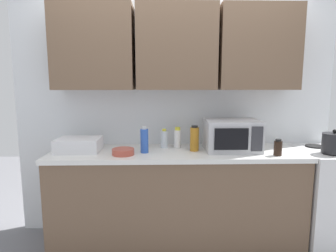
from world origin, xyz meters
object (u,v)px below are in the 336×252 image
object	(u,v)px
bottle_clear_tall	(164,139)
bottle_amber_vinegar	(194,139)
kettle	(334,143)
bottle_soy_dark	(278,148)
dish_rack	(79,145)
bowl_ceramic_small	(123,152)
bottle_white_jar	(178,138)
bottle_blue_cleaner	(144,140)
microwave	(232,135)

from	to	relation	value
bottle_clear_tall	bottle_amber_vinegar	world-z (taller)	bottle_amber_vinegar
kettle	bottle_soy_dark	xyz separation A→B (m)	(-0.50, -0.04, -0.03)
bottle_soy_dark	bottle_amber_vinegar	xyz separation A→B (m)	(-0.69, 0.19, 0.04)
kettle	bottle_soy_dark	world-z (taller)	kettle
dish_rack	bowl_ceramic_small	xyz separation A→B (m)	(0.41, -0.14, -0.03)
kettle	bottle_soy_dark	size ratio (longest dim) A/B	1.44
dish_rack	bottle_soy_dark	size ratio (longest dim) A/B	2.67
bottle_amber_vinegar	bottle_clear_tall	bearing A→B (deg)	153.87
bottle_soy_dark	dish_rack	bearing A→B (deg)	173.34
bottle_clear_tall	bottle_amber_vinegar	bearing A→B (deg)	-26.13
kettle	bottle_amber_vinegar	distance (m)	1.20
kettle	bowl_ceramic_small	xyz separation A→B (m)	(-1.82, 0.02, -0.07)
kettle	dish_rack	xyz separation A→B (m)	(-2.23, 0.16, -0.04)
bottle_amber_vinegar	bottle_white_jar	world-z (taller)	bottle_amber_vinegar
bottle_clear_tall	bottle_amber_vinegar	xyz separation A→B (m)	(0.27, -0.13, 0.03)
kettle	bottle_blue_cleaner	xyz separation A→B (m)	(-1.64, 0.09, 0.01)
bottle_amber_vinegar	dish_rack	bearing A→B (deg)	179.34
kettle	bottle_clear_tall	size ratio (longest dim) A/B	1.13
bottle_blue_cleaner	bottle_soy_dark	xyz separation A→B (m)	(1.14, -0.14, -0.04)
bottle_amber_vinegar	bottle_blue_cleaner	bearing A→B (deg)	-173.06
bottle_amber_vinegar	bowl_ceramic_small	world-z (taller)	bottle_amber_vinegar
kettle	microwave	size ratio (longest dim) A/B	0.43
kettle	bottle_amber_vinegar	xyz separation A→B (m)	(-1.19, 0.15, 0.01)
bottle_clear_tall	bottle_white_jar	world-z (taller)	bottle_white_jar
bottle_clear_tall	dish_rack	bearing A→B (deg)	-171.02
kettle	bowl_ceramic_small	bearing A→B (deg)	179.29
dish_rack	bottle_blue_cleaner	distance (m)	0.60
bottle_blue_cleaner	bottle_clear_tall	world-z (taller)	bottle_blue_cleaner
microwave	bottle_white_jar	distance (m)	0.50
bottle_white_jar	bottle_clear_tall	bearing A→B (deg)	177.06
kettle	dish_rack	world-z (taller)	kettle
bottle_amber_vinegar	bottle_white_jar	bearing A→B (deg)	138.82
bottle_blue_cleaner	bottle_white_jar	size ratio (longest dim) A/B	1.18
microwave	bottle_clear_tall	distance (m)	0.63
dish_rack	bottle_clear_tall	world-z (taller)	bottle_clear_tall
microwave	bottle_clear_tall	size ratio (longest dim) A/B	2.64
kettle	bottle_clear_tall	bearing A→B (deg)	169.11
bowl_ceramic_small	kettle	bearing A→B (deg)	-0.71
bottle_soy_dark	bottle_clear_tall	xyz separation A→B (m)	(-0.96, 0.32, 0.02)
kettle	bottle_soy_dark	distance (m)	0.51
microwave	dish_rack	world-z (taller)	microwave
bottle_white_jar	bowl_ceramic_small	distance (m)	0.55
microwave	bottle_clear_tall	world-z (taller)	microwave
bottle_white_jar	microwave	bearing A→B (deg)	-13.05
bottle_amber_vinegar	bowl_ceramic_small	distance (m)	0.65
microwave	bottle_white_jar	size ratio (longest dim) A/B	2.42
kettle	bottle_white_jar	size ratio (longest dim) A/B	1.03
dish_rack	bowl_ceramic_small	bearing A→B (deg)	-18.38
bottle_blue_cleaner	bottle_amber_vinegar	world-z (taller)	bottle_blue_cleaner
bowl_ceramic_small	dish_rack	bearing A→B (deg)	161.62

